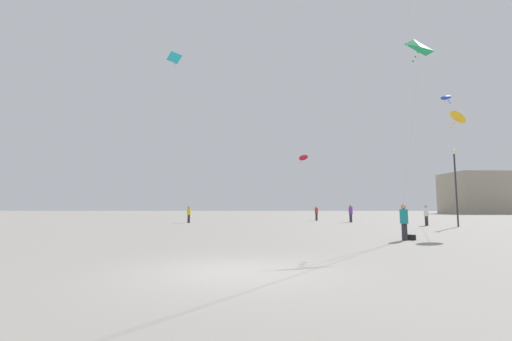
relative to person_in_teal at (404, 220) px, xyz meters
name	(u,v)px	position (x,y,z in m)	size (l,w,h in m)	color
ground_plane	(236,272)	(-6.81, -7.75, -0.87)	(300.00, 300.00, 0.00)	gray
person_in_teal	(404,220)	(0.00, 0.00, 0.00)	(0.35, 0.35, 1.59)	#2D2D33
person_in_yellow	(189,213)	(-13.33, 17.37, 0.02)	(0.35, 0.35, 1.62)	#2D2D33
person_in_red	(316,213)	(-0.40, 23.65, 0.02)	(0.35, 0.35, 1.62)	#2D2D33
person_in_white	(426,214)	(6.73, 12.70, 0.03)	(0.36, 0.36, 1.65)	#2D2D33
person_in_purple	(351,212)	(2.28, 19.04, 0.09)	(0.38, 0.38, 1.76)	#2D2D33
kite_crimson_diamond	(303,157)	(-1.25, 28.28, 6.91)	(1.59, 5.32, 6.99)	red
kite_cyan_delta	(175,62)	(-14.37, 14.93, 13.91)	(1.82, 3.11, 14.16)	#1EB2C6
kite_emerald_delta	(420,49)	(2.33, 2.71, 9.15)	(3.23, 3.33, 9.31)	green
kite_cobalt_diamond	(446,99)	(8.76, 12.64, 9.45)	(2.58, 0.97, 9.51)	blue
kite_amber_diamond	(458,117)	(5.64, 5.38, 6.03)	(1.55, 7.92, 6.08)	yellow
building_left_hall	(483,193)	(46.19, 69.72, 4.02)	(16.74, 12.70, 9.78)	#A39984
lamppost_east	(455,176)	(8.36, 11.12, 2.98)	(0.36, 0.36, 5.87)	#2D2D30
handbag_beside_flyer	(412,237)	(0.35, 0.10, -0.75)	(0.32, 0.14, 0.24)	black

